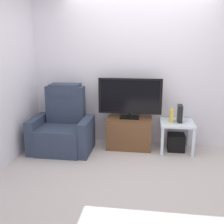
{
  "coord_description": "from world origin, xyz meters",
  "views": [
    {
      "loc": [
        0.16,
        -3.48,
        1.73
      ],
      "look_at": [
        -0.39,
        0.5,
        0.7
      ],
      "focal_mm": 42.87,
      "sensor_mm": 36.0,
      "label": 1
    }
  ],
  "objects_px": {
    "television": "(130,97)",
    "side_table": "(177,127)",
    "subwoofer_box": "(176,142)",
    "game_console": "(180,114)",
    "recliner_armchair": "(63,128)",
    "book_upright": "(171,116)",
    "tv_stand": "(129,133)"
  },
  "relations": [
    {
      "from": "tv_stand",
      "to": "side_table",
      "type": "height_order",
      "value": "tv_stand"
    },
    {
      "from": "recliner_armchair",
      "to": "subwoofer_box",
      "type": "distance_m",
      "value": 1.9
    },
    {
      "from": "subwoofer_box",
      "to": "game_console",
      "type": "bearing_deg",
      "value": 15.95
    },
    {
      "from": "game_console",
      "to": "subwoofer_box",
      "type": "bearing_deg",
      "value": -164.05
    },
    {
      "from": "side_table",
      "to": "book_upright",
      "type": "height_order",
      "value": "book_upright"
    },
    {
      "from": "tv_stand",
      "to": "side_table",
      "type": "xyz_separation_m",
      "value": [
        0.78,
        -0.03,
        0.15
      ]
    },
    {
      "from": "television",
      "to": "recliner_armchair",
      "type": "xyz_separation_m",
      "value": [
        -1.09,
        -0.27,
        -0.5
      ]
    },
    {
      "from": "tv_stand",
      "to": "television",
      "type": "bearing_deg",
      "value": 90.0
    },
    {
      "from": "television",
      "to": "game_console",
      "type": "distance_m",
      "value": 0.85
    },
    {
      "from": "tv_stand",
      "to": "subwoofer_box",
      "type": "bearing_deg",
      "value": -2.01
    },
    {
      "from": "television",
      "to": "recliner_armchair",
      "type": "height_order",
      "value": "television"
    },
    {
      "from": "recliner_armchair",
      "to": "television",
      "type": "bearing_deg",
      "value": 19.64
    },
    {
      "from": "subwoofer_box",
      "to": "side_table",
      "type": "bearing_deg",
      "value": 45.0
    },
    {
      "from": "television",
      "to": "book_upright",
      "type": "bearing_deg",
      "value": -5.56
    },
    {
      "from": "side_table",
      "to": "game_console",
      "type": "xyz_separation_m",
      "value": [
        0.03,
        0.01,
        0.22
      ]
    },
    {
      "from": "tv_stand",
      "to": "recliner_armchair",
      "type": "bearing_deg",
      "value": -167.11
    },
    {
      "from": "subwoofer_box",
      "to": "book_upright",
      "type": "distance_m",
      "value": 0.47
    },
    {
      "from": "tv_stand",
      "to": "side_table",
      "type": "relative_size",
      "value": 1.37
    },
    {
      "from": "television",
      "to": "side_table",
      "type": "distance_m",
      "value": 0.91
    },
    {
      "from": "tv_stand",
      "to": "book_upright",
      "type": "xyz_separation_m",
      "value": [
        0.68,
        -0.05,
        0.34
      ]
    },
    {
      "from": "recliner_armchair",
      "to": "subwoofer_box",
      "type": "xyz_separation_m",
      "value": [
        1.87,
        0.22,
        -0.23
      ]
    },
    {
      "from": "television",
      "to": "side_table",
      "type": "relative_size",
      "value": 1.95
    },
    {
      "from": "recliner_armchair",
      "to": "subwoofer_box",
      "type": "relative_size",
      "value": 3.89
    },
    {
      "from": "book_upright",
      "to": "television",
      "type": "bearing_deg",
      "value": 174.44
    },
    {
      "from": "recliner_armchair",
      "to": "tv_stand",
      "type": "bearing_deg",
      "value": 18.69
    },
    {
      "from": "tv_stand",
      "to": "subwoofer_box",
      "type": "relative_size",
      "value": 2.67
    },
    {
      "from": "tv_stand",
      "to": "book_upright",
      "type": "bearing_deg",
      "value": -3.97
    },
    {
      "from": "recliner_armchair",
      "to": "game_console",
      "type": "height_order",
      "value": "recliner_armchair"
    },
    {
      "from": "side_table",
      "to": "tv_stand",
      "type": "bearing_deg",
      "value": 177.99
    },
    {
      "from": "television",
      "to": "game_console",
      "type": "bearing_deg",
      "value": -2.55
    },
    {
      "from": "subwoofer_box",
      "to": "game_console",
      "type": "relative_size",
      "value": 0.99
    },
    {
      "from": "television",
      "to": "recliner_armchair",
      "type": "relative_size",
      "value": 0.97
    }
  ]
}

